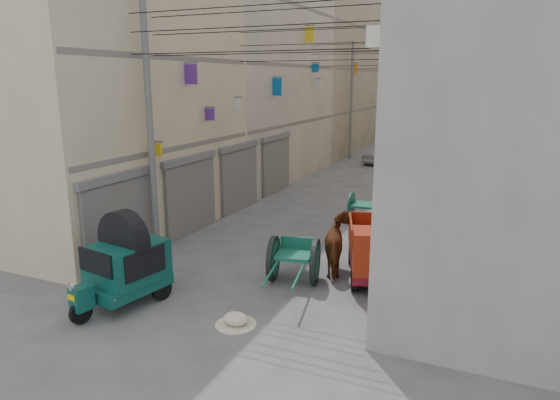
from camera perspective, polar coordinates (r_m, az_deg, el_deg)
The scene contains 18 objects.
ground at distance 10.39m, azimuth -18.28°, elevation -19.11°, with size 140.00×140.00×0.00m, color #47474A.
building_row_left at distance 42.85m, azimuth 4.74°, elevation 14.85°, with size 8.00×62.00×14.00m.
building_row_right at distance 40.49m, azimuth 27.29°, elevation 13.51°, with size 8.00×62.00×14.00m.
end_cap_building at distance 72.58m, azimuth 19.58°, elevation 13.64°, with size 22.00×10.00×13.00m, color gray.
shutters_left at distance 19.90m, azimuth -7.11°, elevation 1.88°, with size 0.18×14.40×2.88m.
signboards at distance 28.71m, azimuth 11.56°, elevation 9.20°, with size 8.22×40.52×5.67m.
ac_units at distance 14.33m, azimuth 14.55°, elevation 20.95°, with size 0.70×6.55×3.35m.
utility_poles at distance 24.16m, azimuth 9.19°, elevation 9.88°, with size 7.40×22.20×8.00m.
overhead_cables at distance 21.64m, azimuth 7.63°, elevation 16.85°, with size 7.40×22.52×1.12m.
auto_rickshaw at distance 13.05m, azimuth -17.28°, elevation -6.84°, with size 1.80×2.69×1.83m.
tonga_cart at distance 13.91m, azimuth 1.61°, elevation -6.76°, with size 1.59×2.97×1.27m.
mini_truck at distance 14.06m, azimuth 10.86°, elevation -6.10°, with size 2.22×3.30×1.70m.
second_cart at distance 19.93m, azimuth 9.88°, elevation -0.77°, with size 1.35×1.20×1.16m.
feed_sack at distance 11.82m, azimuth -5.08°, elevation -13.37°, with size 0.60×0.48×0.30m, color beige.
horse at distance 14.66m, azimuth 6.84°, elevation -5.09°, with size 0.89×1.96×1.65m, color brown.
distant_car_white at distance 34.26m, azimuth 11.35°, elevation 5.04°, with size 1.31×3.26×1.11m, color #BBBBBB.
distant_car_grey at distance 38.74m, azimuth 18.36°, elevation 5.75°, with size 1.41×4.05×1.33m, color slate.
distant_car_green at distance 47.42m, azimuth 15.76°, elevation 7.24°, with size 1.83×4.49×1.30m, color #1B513A.
Camera 1 is at (6.16, -6.31, 5.50)m, focal length 32.00 mm.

